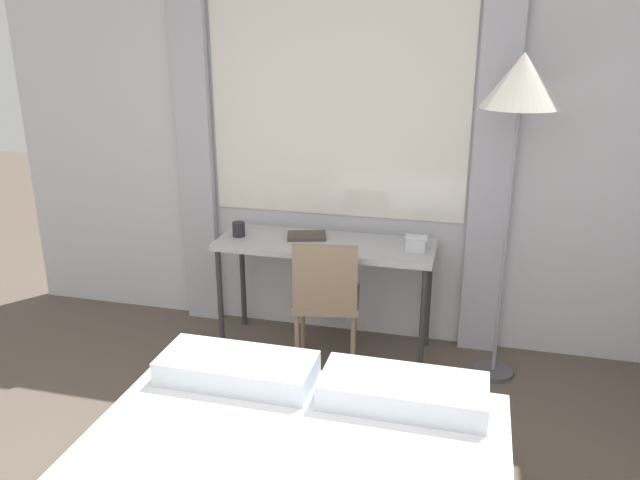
% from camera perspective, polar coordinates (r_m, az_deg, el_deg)
% --- Properties ---
extents(wall_back_with_window, '(4.95, 0.13, 2.70)m').
position_cam_1_polar(wall_back_with_window, '(4.09, 2.81, 9.16)').
color(wall_back_with_window, silver).
rests_on(wall_back_with_window, ground_plane).
extents(desk, '(1.39, 0.49, 0.75)m').
position_cam_1_polar(desk, '(3.98, 0.49, -1.07)').
color(desk, '#B2B2B7').
rests_on(desk, ground_plane).
extents(desk_chair, '(0.46, 0.46, 0.86)m').
position_cam_1_polar(desk_chair, '(3.80, 0.57, -5.07)').
color(desk_chair, '#8C7259').
rests_on(desk_chair, ground_plane).
extents(standing_lamp, '(0.44, 0.44, 1.92)m').
position_cam_1_polar(standing_lamp, '(3.59, 17.90, 12.63)').
color(standing_lamp, '#4C4C51').
rests_on(standing_lamp, ground_plane).
extents(telephone, '(0.14, 0.14, 0.09)m').
position_cam_1_polar(telephone, '(3.86, 8.79, -0.31)').
color(telephone, silver).
rests_on(telephone, desk).
extents(book, '(0.28, 0.23, 0.02)m').
position_cam_1_polar(book, '(4.04, -1.23, 0.40)').
color(book, '#4C4238').
rests_on(book, desk).
extents(mug, '(0.08, 0.08, 0.09)m').
position_cam_1_polar(mug, '(4.09, -7.44, 0.98)').
color(mug, '#262628').
rests_on(mug, desk).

